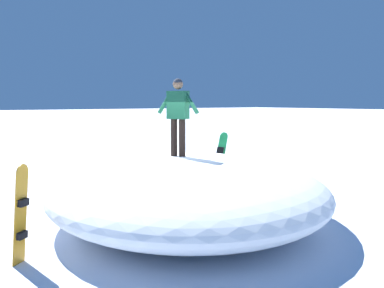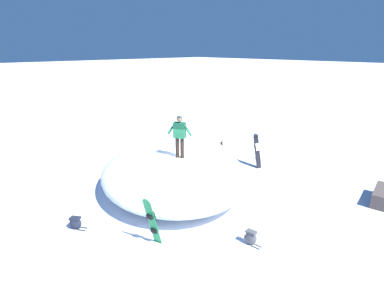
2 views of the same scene
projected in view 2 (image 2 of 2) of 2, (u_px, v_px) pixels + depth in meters
name	position (u px, v px, depth m)	size (l,w,h in m)	color
ground	(173.00, 196.00, 11.64)	(240.00, 240.00, 0.00)	white
snow_mound	(174.00, 171.00, 12.18)	(7.01, 5.70, 1.35)	white
snowboarder_standing	(180.00, 133.00, 11.47)	(0.53, 0.93, 1.65)	black
snowboard_primary_upright	(152.00, 221.00, 8.43)	(0.52, 0.39, 1.60)	#1E8C47
snowboard_secondary_upright	(257.00, 150.00, 14.24)	(0.38, 0.50, 1.58)	black
snowboard_tertiary_upright	(222.00, 146.00, 14.78)	(0.32, 0.30, 1.58)	orange
backpack_near	(75.00, 223.00, 9.46)	(0.48, 0.56, 0.40)	#1E2333
backpack_far	(250.00, 237.00, 8.70)	(0.27, 0.54, 0.45)	#4C4C51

